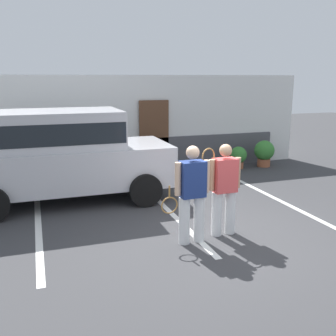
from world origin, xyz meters
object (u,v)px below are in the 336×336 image
object	(u,v)px
tennis_player_man	(192,194)
parked_suv	(62,151)
tennis_player_woman	(224,188)
potted_plant_by_porch	(238,156)
potted_plant_secondary	(264,152)

from	to	relation	value
tennis_player_man	parked_suv	bearing A→B (deg)	-60.80
parked_suv	tennis_player_woman	world-z (taller)	parked_suv
tennis_player_woman	potted_plant_by_porch	bearing A→B (deg)	-123.33
tennis_player_man	potted_plant_by_porch	xyz separation A→B (m)	(3.49, 4.70, -0.49)
tennis_player_man	tennis_player_woman	size ratio (longest dim) A/B	1.02
potted_plant_by_porch	parked_suv	bearing A→B (deg)	-163.16
tennis_player_woman	potted_plant_by_porch	size ratio (longest dim) A/B	2.42
potted_plant_secondary	tennis_player_woman	bearing A→B (deg)	-129.42
potted_plant_by_porch	tennis_player_man	bearing A→B (deg)	-126.62
tennis_player_man	tennis_player_woman	xyz separation A→B (m)	(0.67, 0.14, -0.01)
parked_suv	potted_plant_secondary	distance (m)	6.49
parked_suv	potted_plant_secondary	bearing A→B (deg)	14.36
tennis_player_man	potted_plant_by_porch	size ratio (longest dim) A/B	2.47
potted_plant_by_porch	potted_plant_secondary	xyz separation A→B (m)	(0.90, -0.03, 0.08)
tennis_player_woman	potted_plant_secondary	world-z (taller)	tennis_player_woman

